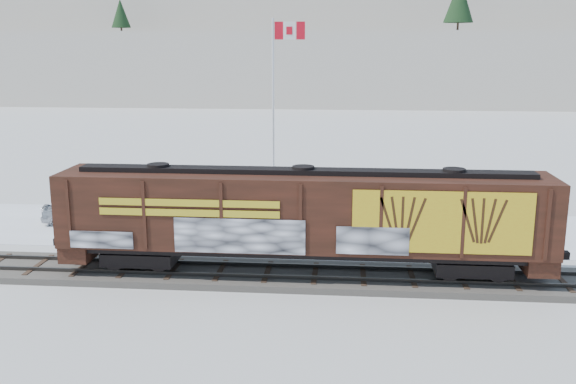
# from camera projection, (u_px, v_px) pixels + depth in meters

# --- Properties ---
(ground) EXTENTS (500.00, 500.00, 0.00)m
(ground) POSITION_uv_depth(u_px,v_px,m) (267.00, 278.00, 26.98)
(ground) COLOR white
(ground) RESTS_ON ground
(rail_track) EXTENTS (50.00, 3.40, 0.43)m
(rail_track) POSITION_uv_depth(u_px,v_px,m) (267.00, 275.00, 26.94)
(rail_track) COLOR #59544C
(rail_track) RESTS_ON ground
(parking_strip) EXTENTS (40.00, 8.00, 0.03)m
(parking_strip) POSITION_uv_depth(u_px,v_px,m) (284.00, 229.00, 34.26)
(parking_strip) COLOR white
(parking_strip) RESTS_ON ground
(hillside) EXTENTS (360.00, 110.00, 93.00)m
(hillside) POSITION_uv_depth(u_px,v_px,m) (334.00, 27.00, 159.62)
(hillside) COLOR white
(hillside) RESTS_ON ground
(hopper_railcar) EXTENTS (19.92, 3.06, 4.29)m
(hopper_railcar) POSITION_uv_depth(u_px,v_px,m) (303.00, 214.00, 26.21)
(hopper_railcar) COLOR black
(hopper_railcar) RESTS_ON rail_track
(flagpole) EXTENTS (2.30, 0.90, 11.13)m
(flagpole) POSITION_uv_depth(u_px,v_px,m) (275.00, 140.00, 38.10)
(flagpole) COLOR silver
(flagpole) RESTS_ON ground
(car_silver) EXTENTS (4.42, 2.63, 1.41)m
(car_silver) POSITION_uv_depth(u_px,v_px,m) (81.00, 210.00, 35.33)
(car_silver) COLOR silver
(car_silver) RESTS_ON parking_strip
(car_white) EXTENTS (5.36, 2.54, 1.70)m
(car_white) POSITION_uv_depth(u_px,v_px,m) (222.00, 220.00, 32.68)
(car_white) COLOR silver
(car_white) RESTS_ON parking_strip
(car_dark) EXTENTS (5.02, 3.14, 1.36)m
(car_dark) POSITION_uv_depth(u_px,v_px,m) (446.00, 222.00, 33.05)
(car_dark) COLOR black
(car_dark) RESTS_ON parking_strip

